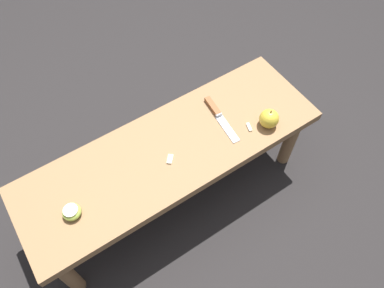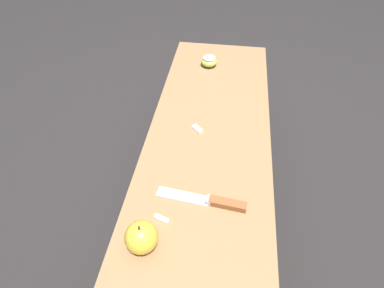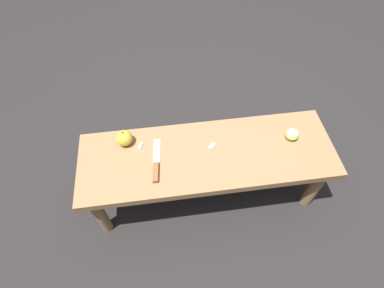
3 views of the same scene
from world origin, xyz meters
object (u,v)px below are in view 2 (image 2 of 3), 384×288
(apple_cut, at_px, (209,61))
(apple_whole, at_px, (141,237))
(wooden_bench, at_px, (208,149))
(knife, at_px, (214,202))

(apple_cut, bearing_deg, apple_whole, 174.71)
(wooden_bench, xyz_separation_m, apple_whole, (-0.39, 0.12, 0.10))
(wooden_bench, relative_size, apple_cut, 18.61)
(wooden_bench, distance_m, apple_whole, 0.42)
(wooden_bench, bearing_deg, apple_whole, 163.17)
(apple_whole, bearing_deg, apple_cut, -5.29)
(knife, bearing_deg, apple_cut, -77.22)
(knife, xyz_separation_m, apple_cut, (0.68, 0.08, 0.01))
(wooden_bench, height_order, apple_whole, apple_whole)
(apple_whole, xyz_separation_m, apple_cut, (0.82, -0.08, -0.02))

